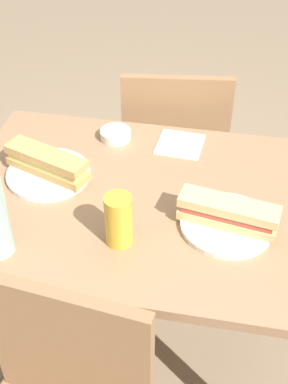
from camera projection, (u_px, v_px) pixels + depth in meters
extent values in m
plane|color=#8C755B|center=(144.00, 347.00, 1.92)|extent=(8.00, 8.00, 0.00)
cube|color=#997251|center=(144.00, 202.00, 1.47)|extent=(1.06, 0.75, 0.03)
cylinder|color=#262628|center=(39.00, 205.00, 2.01)|extent=(0.06, 0.06, 0.69)
cube|color=#936B47|center=(174.00, 147.00, 2.13)|extent=(0.45, 0.45, 0.02)
cube|color=#936B47|center=(176.00, 128.00, 1.86)|extent=(0.38, 0.08, 0.40)
cylinder|color=#936B47|center=(212.00, 167.00, 2.41)|extent=(0.04, 0.04, 0.43)
cylinder|color=#936B47|center=(134.00, 164.00, 2.42)|extent=(0.04, 0.04, 0.43)
cylinder|color=#936B47|center=(216.00, 220.00, 2.13)|extent=(0.04, 0.04, 0.43)
cylinder|color=#936B47|center=(127.00, 216.00, 2.15)|extent=(0.04, 0.04, 0.43)
cube|color=#936B47|center=(70.00, 352.00, 1.16)|extent=(0.38, 0.08, 0.40)
cylinder|color=white|center=(48.00, 174.00, 1.53)|extent=(0.24, 0.24, 0.01)
cube|color=tan|center=(48.00, 168.00, 1.52)|extent=(0.26, 0.15, 0.02)
cube|color=#DBC66B|center=(47.00, 162.00, 1.51)|extent=(0.24, 0.14, 0.02)
cube|color=tan|center=(46.00, 156.00, 1.49)|extent=(0.26, 0.15, 0.02)
cube|color=silver|center=(71.00, 165.00, 1.55)|extent=(0.10, 0.04, 0.00)
cube|color=#59331E|center=(46.00, 156.00, 1.58)|extent=(0.08, 0.03, 0.01)
cylinder|color=silver|center=(227.00, 224.00, 1.37)|extent=(0.24, 0.24, 0.01)
cube|color=#DBB77A|center=(227.00, 219.00, 1.35)|extent=(0.26, 0.11, 0.02)
cube|color=#B74C3D|center=(228.00, 213.00, 1.34)|extent=(0.24, 0.10, 0.02)
cube|color=#DBB77A|center=(229.00, 206.00, 1.33)|extent=(0.26, 0.11, 0.02)
cube|color=silver|center=(246.00, 214.00, 1.38)|extent=(0.10, 0.05, 0.00)
cube|color=#59331E|center=(215.00, 202.00, 1.42)|extent=(0.08, 0.04, 0.01)
cylinder|color=gold|center=(119.00, 220.00, 1.29)|extent=(0.07, 0.07, 0.14)
cylinder|color=silver|center=(115.00, 135.00, 1.68)|extent=(0.10, 0.10, 0.03)
cube|color=white|center=(180.00, 144.00, 1.66)|extent=(0.15, 0.15, 0.00)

